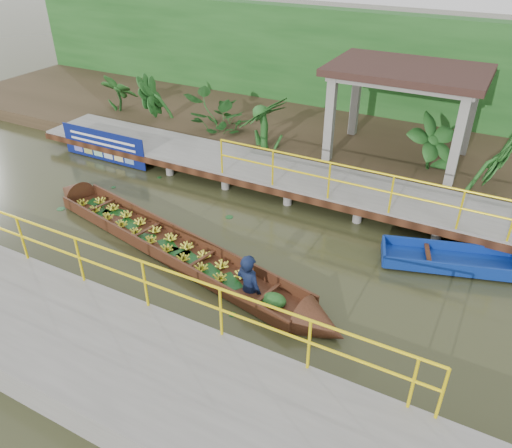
% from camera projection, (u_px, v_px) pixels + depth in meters
% --- Properties ---
extents(ground, '(80.00, 80.00, 0.00)m').
position_uv_depth(ground, '(204.00, 242.00, 12.21)').
color(ground, '#2C2F17').
rests_on(ground, ground).
extents(land_strip, '(30.00, 8.00, 0.45)m').
position_uv_depth(land_strip, '(319.00, 134.00, 17.73)').
color(land_strip, '#302718').
rests_on(land_strip, ground).
extents(far_dock, '(16.00, 2.06, 1.66)m').
position_uv_depth(far_dock, '(268.00, 171.00, 14.53)').
color(far_dock, slate).
rests_on(far_dock, ground).
extents(near_dock, '(18.00, 2.40, 1.73)m').
position_uv_depth(near_dock, '(117.00, 364.00, 8.50)').
color(near_dock, slate).
rests_on(near_dock, ground).
extents(pavilion, '(4.40, 3.00, 3.00)m').
position_uv_depth(pavilion, '(407.00, 80.00, 14.27)').
color(pavilion, slate).
rests_on(pavilion, ground).
extents(foliage_backdrop, '(30.00, 0.80, 4.00)m').
position_uv_depth(foliage_backdrop, '(347.00, 67.00, 18.68)').
color(foliage_backdrop, '#164516').
rests_on(foliage_backdrop, ground).
extents(vendor_boat, '(9.43, 2.86, 2.15)m').
position_uv_depth(vendor_boat, '(182.00, 248.00, 11.56)').
color(vendor_boat, '#331B0E').
rests_on(vendor_boat, ground).
extents(moored_blue_boat, '(3.59, 1.86, 0.83)m').
position_uv_depth(moored_blue_boat, '(489.00, 265.00, 11.18)').
color(moored_blue_boat, navy).
rests_on(moored_blue_boat, ground).
extents(blue_banner, '(3.29, 0.04, 1.03)m').
position_uv_depth(blue_banner, '(103.00, 146.00, 15.95)').
color(blue_banner, navy).
rests_on(blue_banner, ground).
extents(tropical_plants, '(14.38, 1.38, 1.73)m').
position_uv_depth(tropical_plants, '(262.00, 118.00, 15.97)').
color(tropical_plants, '#164516').
rests_on(tropical_plants, ground).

